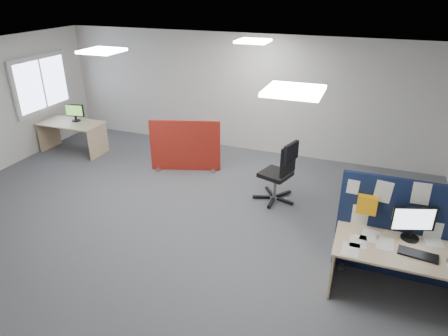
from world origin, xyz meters
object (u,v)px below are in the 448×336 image
(red_divider, at_px, (185,146))
(monitor_main, at_px, (414,222))
(navy_divider, at_px, (405,231))
(office_chair, at_px, (282,169))
(main_desk, at_px, (414,260))
(second_desk, at_px, (73,129))
(monitor_second, at_px, (75,112))

(red_divider, bearing_deg, monitor_main, -45.32)
(navy_divider, xyz_separation_m, monitor_main, (0.05, -0.15, 0.24))
(navy_divider, xyz_separation_m, office_chair, (-1.99, 1.46, -0.08))
(main_desk, bearing_deg, office_chair, 139.30)
(main_desk, distance_m, office_chair, 2.79)
(second_desk, height_order, monitor_second, monitor_second)
(monitor_second, distance_m, office_chair, 5.16)
(second_desk, distance_m, office_chair, 5.19)
(monitor_main, bearing_deg, main_desk, -88.44)
(main_desk, xyz_separation_m, monitor_second, (-7.21, 2.57, 0.38))
(navy_divider, height_order, second_desk, navy_divider)
(monitor_main, relative_size, monitor_second, 1.18)
(office_chair, bearing_deg, navy_divider, -18.25)
(main_desk, distance_m, monitor_second, 7.66)
(monitor_main, relative_size, second_desk, 0.35)
(navy_divider, distance_m, red_divider, 4.71)
(main_desk, xyz_separation_m, office_chair, (-2.11, 1.82, 0.10))
(main_desk, distance_m, second_desk, 7.67)
(monitor_second, xyz_separation_m, office_chair, (5.09, -0.75, -0.28))
(main_desk, relative_size, second_desk, 1.32)
(second_desk, height_order, office_chair, office_chair)
(main_desk, height_order, red_divider, red_divider)
(second_desk, bearing_deg, monitor_main, -17.50)
(second_desk, relative_size, monitor_second, 3.38)
(monitor_main, distance_m, second_desk, 7.55)
(navy_divider, bearing_deg, red_divider, 153.52)
(navy_divider, xyz_separation_m, red_divider, (-4.21, 2.10, -0.20))
(navy_divider, distance_m, second_desk, 7.45)
(monitor_second, bearing_deg, main_desk, -31.06)
(main_desk, height_order, monitor_main, monitor_main)
(main_desk, distance_m, red_divider, 4.97)
(red_divider, bearing_deg, monitor_second, 160.12)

